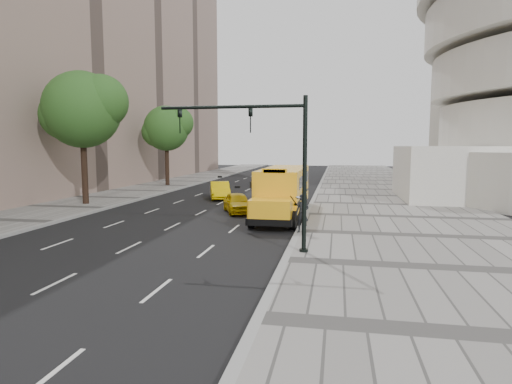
% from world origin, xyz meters
% --- Properties ---
extents(ground, '(140.00, 140.00, 0.00)m').
position_xyz_m(ground, '(0.00, 0.00, 0.00)').
color(ground, black).
rests_on(ground, ground).
extents(sidewalk_museum, '(12.00, 140.00, 0.15)m').
position_xyz_m(sidewalk_museum, '(12.00, 0.00, 0.07)').
color(sidewalk_museum, gray).
rests_on(sidewalk_museum, ground).
extents(sidewalk_far, '(6.00, 140.00, 0.15)m').
position_xyz_m(sidewalk_far, '(-11.00, 0.00, 0.07)').
color(sidewalk_far, gray).
rests_on(sidewalk_far, ground).
extents(curb_museum, '(0.30, 140.00, 0.15)m').
position_xyz_m(curb_museum, '(6.00, 0.00, 0.07)').
color(curb_museum, gray).
rests_on(curb_museum, ground).
extents(curb_far, '(0.30, 140.00, 0.15)m').
position_xyz_m(curb_far, '(-8.00, 0.00, 0.07)').
color(curb_far, gray).
rests_on(curb_far, ground).
extents(building_far, '(10.00, 80.00, 32.00)m').
position_xyz_m(building_far, '(-19.00, 10.00, 16.00)').
color(building_far, gray).
rests_on(building_far, ground).
extents(tree_b, '(6.25, 5.55, 9.82)m').
position_xyz_m(tree_b, '(-10.39, 1.65, 7.09)').
color(tree_b, black).
rests_on(tree_b, ground).
extents(tree_c, '(5.49, 4.88, 8.76)m').
position_xyz_m(tree_c, '(-10.41, 17.25, 6.36)').
color(tree_c, black).
rests_on(tree_c, ground).
extents(school_bus, '(2.96, 11.56, 3.19)m').
position_xyz_m(school_bus, '(4.50, 0.27, 1.76)').
color(school_bus, yellow).
rests_on(school_bus, ground).
extents(taxi_near, '(2.97, 4.20, 1.33)m').
position_xyz_m(taxi_near, '(1.39, 0.49, 0.66)').
color(taxi_near, '#E6BD03').
rests_on(taxi_near, ground).
extents(taxi_far, '(2.83, 4.61, 1.43)m').
position_xyz_m(taxi_far, '(-1.77, 7.45, 0.72)').
color(taxi_far, '#E6BD03').
rests_on(taxi_far, ground).
extents(pedestrian, '(0.82, 0.69, 1.93)m').
position_xyz_m(pedestrian, '(6.22, -6.08, 1.11)').
color(pedestrian, black).
rests_on(pedestrian, sidewalk_museum).
extents(traffic_signal, '(6.18, 0.36, 6.40)m').
position_xyz_m(traffic_signal, '(5.19, -9.86, 4.09)').
color(traffic_signal, black).
rests_on(traffic_signal, ground).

